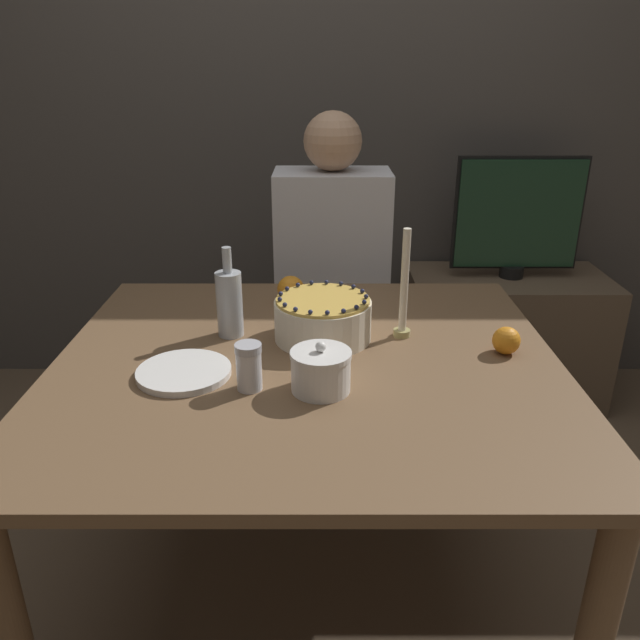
{
  "coord_description": "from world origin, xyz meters",
  "views": [
    {
      "loc": [
        0.03,
        -1.38,
        1.42
      ],
      "look_at": [
        0.04,
        0.13,
        0.79
      ],
      "focal_mm": 35.0,
      "sensor_mm": 36.0,
      "label": 1
    }
  ],
  "objects_px": {
    "cake": "(320,319)",
    "bottle": "(227,302)",
    "sugar_bowl": "(318,371)",
    "candle": "(401,293)",
    "person_man_blue_shirt": "(329,312)",
    "tv_monitor": "(515,216)",
    "sugar_shaker": "(246,367)"
  },
  "relations": [
    {
      "from": "cake",
      "to": "bottle",
      "type": "relative_size",
      "value": 1.05
    },
    {
      "from": "sugar_bowl",
      "to": "candle",
      "type": "distance_m",
      "value": 0.37
    },
    {
      "from": "cake",
      "to": "person_man_blue_shirt",
      "type": "height_order",
      "value": "person_man_blue_shirt"
    },
    {
      "from": "sugar_bowl",
      "to": "person_man_blue_shirt",
      "type": "height_order",
      "value": "person_man_blue_shirt"
    },
    {
      "from": "cake",
      "to": "tv_monitor",
      "type": "distance_m",
      "value": 1.29
    },
    {
      "from": "sugar_shaker",
      "to": "bottle",
      "type": "relative_size",
      "value": 0.45
    },
    {
      "from": "person_man_blue_shirt",
      "to": "sugar_shaker",
      "type": "bearing_deg",
      "value": 77.6
    },
    {
      "from": "candle",
      "to": "person_man_blue_shirt",
      "type": "relative_size",
      "value": 0.23
    },
    {
      "from": "person_man_blue_shirt",
      "to": "tv_monitor",
      "type": "height_order",
      "value": "person_man_blue_shirt"
    },
    {
      "from": "candle",
      "to": "tv_monitor",
      "type": "height_order",
      "value": "tv_monitor"
    },
    {
      "from": "candle",
      "to": "tv_monitor",
      "type": "relative_size",
      "value": 0.56
    },
    {
      "from": "sugar_bowl",
      "to": "candle",
      "type": "height_order",
      "value": "candle"
    },
    {
      "from": "cake",
      "to": "candle",
      "type": "xyz_separation_m",
      "value": [
        0.21,
        0.01,
        0.06
      ]
    },
    {
      "from": "sugar_shaker",
      "to": "tv_monitor",
      "type": "relative_size",
      "value": 0.21
    },
    {
      "from": "candle",
      "to": "tv_monitor",
      "type": "distance_m",
      "value": 1.16
    },
    {
      "from": "candle",
      "to": "bottle",
      "type": "height_order",
      "value": "candle"
    },
    {
      "from": "bottle",
      "to": "sugar_shaker",
      "type": "bearing_deg",
      "value": -74.76
    },
    {
      "from": "tv_monitor",
      "to": "cake",
      "type": "bearing_deg",
      "value": -128.57
    },
    {
      "from": "cake",
      "to": "bottle",
      "type": "bearing_deg",
      "value": 174.58
    },
    {
      "from": "sugar_shaker",
      "to": "person_man_blue_shirt",
      "type": "xyz_separation_m",
      "value": [
        0.2,
        0.91,
        -0.24
      ]
    },
    {
      "from": "sugar_bowl",
      "to": "sugar_shaker",
      "type": "relative_size",
      "value": 1.25
    },
    {
      "from": "bottle",
      "to": "tv_monitor",
      "type": "relative_size",
      "value": 0.46
    },
    {
      "from": "tv_monitor",
      "to": "candle",
      "type": "bearing_deg",
      "value": -120.82
    },
    {
      "from": "bottle",
      "to": "person_man_blue_shirt",
      "type": "bearing_deg",
      "value": 65.38
    },
    {
      "from": "sugar_shaker",
      "to": "person_man_blue_shirt",
      "type": "height_order",
      "value": "person_man_blue_shirt"
    },
    {
      "from": "cake",
      "to": "candle",
      "type": "height_order",
      "value": "candle"
    },
    {
      "from": "sugar_shaker",
      "to": "tv_monitor",
      "type": "xyz_separation_m",
      "value": [
        0.97,
        1.28,
        0.03
      ]
    },
    {
      "from": "sugar_bowl",
      "to": "person_man_blue_shirt",
      "type": "xyz_separation_m",
      "value": [
        0.04,
        0.92,
        -0.23
      ]
    },
    {
      "from": "bottle",
      "to": "person_man_blue_shirt",
      "type": "height_order",
      "value": "person_man_blue_shirt"
    },
    {
      "from": "sugar_bowl",
      "to": "sugar_shaker",
      "type": "height_order",
      "value": "sugar_bowl"
    },
    {
      "from": "sugar_shaker",
      "to": "tv_monitor",
      "type": "height_order",
      "value": "tv_monitor"
    },
    {
      "from": "sugar_bowl",
      "to": "bottle",
      "type": "height_order",
      "value": "bottle"
    }
  ]
}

